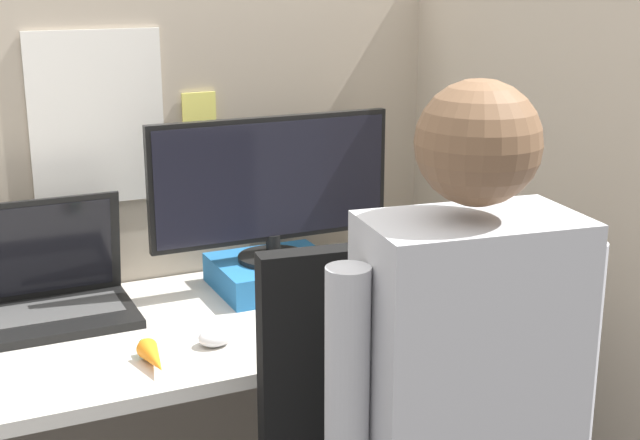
# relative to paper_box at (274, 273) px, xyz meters

# --- Properties ---
(cubicle_panel_back) EXTENTS (2.09, 0.05, 1.56)m
(cubicle_panel_back) POSITION_rel_paper_box_xyz_m (-0.28, 0.21, -0.01)
(cubicle_panel_back) COLOR tan
(cubicle_panel_back) RESTS_ON ground
(cubicle_panel_right) EXTENTS (0.04, 1.27, 1.56)m
(cubicle_panel_right) POSITION_rel_paper_box_xyz_m (0.54, -0.19, -0.02)
(cubicle_panel_right) COLOR tan
(cubicle_panel_right) RESTS_ON ground
(desk) EXTENTS (1.59, 0.64, 0.76)m
(desk) POSITION_rel_paper_box_xyz_m (-0.28, -0.13, -0.22)
(desk) COLOR beige
(desk) RESTS_ON ground
(paper_box) EXTENTS (0.29, 0.25, 0.07)m
(paper_box) POSITION_rel_paper_box_xyz_m (0.00, 0.00, 0.00)
(paper_box) COLOR #236BAD
(paper_box) RESTS_ON desk
(monitor) EXTENTS (0.61, 0.18, 0.36)m
(monitor) POSITION_rel_paper_box_xyz_m (0.00, 0.00, 0.23)
(monitor) COLOR black
(monitor) RESTS_ON paper_box
(laptop) EXTENTS (0.36, 0.25, 0.27)m
(laptop) POSITION_rel_paper_box_xyz_m (-0.53, 0.03, 0.02)
(laptop) COLOR black
(laptop) RESTS_ON desk
(mouse) EXTENTS (0.07, 0.06, 0.04)m
(mouse) POSITION_rel_paper_box_xyz_m (-0.25, -0.28, -0.02)
(mouse) COLOR silver
(mouse) RESTS_ON desk
(stapler) EXTENTS (0.05, 0.16, 0.05)m
(stapler) POSITION_rel_paper_box_xyz_m (0.41, -0.07, -0.01)
(stapler) COLOR black
(stapler) RESTS_ON desk
(carrot_toy) EXTENTS (0.04, 0.14, 0.04)m
(carrot_toy) POSITION_rel_paper_box_xyz_m (-0.39, -0.34, -0.01)
(carrot_toy) COLOR orange
(carrot_toy) RESTS_ON desk
(coffee_mug) EXTENTS (0.08, 0.08, 0.10)m
(coffee_mug) POSITION_rel_paper_box_xyz_m (0.41, -0.02, 0.01)
(coffee_mug) COLOR #232328
(coffee_mug) RESTS_ON desk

